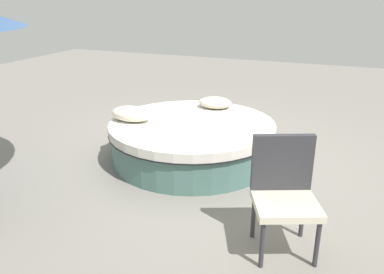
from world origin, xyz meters
name	(u,v)px	position (x,y,z in m)	size (l,w,h in m)	color
ground_plane	(192,159)	(0.00, 0.00, 0.00)	(16.00, 16.00, 0.00)	gray
round_bed	(192,140)	(0.00, 0.00, 0.26)	(2.15, 2.15, 0.51)	#4C726B
throw_pillow_0	(215,103)	(0.06, 0.75, 0.59)	(0.48, 0.39, 0.15)	beige
throw_pillow_1	(131,114)	(-0.74, -0.25, 0.61)	(0.55, 0.33, 0.20)	silver
patio_chair	(284,187)	(1.42, -1.45, 0.56)	(0.67, 0.66, 0.98)	#333338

